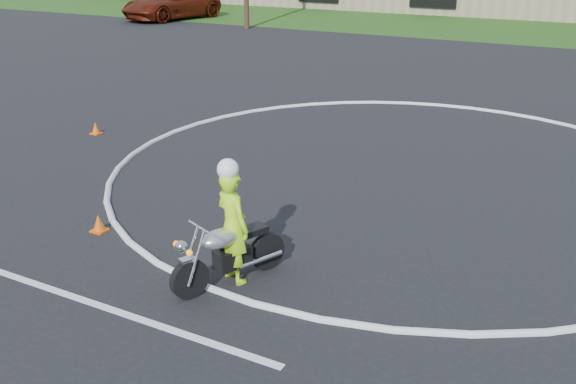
% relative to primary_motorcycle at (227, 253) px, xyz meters
% --- Properties ---
extents(ground, '(120.00, 120.00, 0.00)m').
position_rel_primary_motorcycle_xyz_m(ground, '(0.61, 2.67, -0.48)').
color(ground, black).
rests_on(ground, ground).
extents(grass_strip, '(120.00, 10.00, 0.02)m').
position_rel_primary_motorcycle_xyz_m(grass_strip, '(0.61, 29.67, -0.47)').
color(grass_strip, '#1E4714').
rests_on(grass_strip, ground).
extents(course_markings, '(19.05, 19.05, 0.12)m').
position_rel_primary_motorcycle_xyz_m(course_markings, '(2.78, 7.02, -0.47)').
color(course_markings, silver).
rests_on(course_markings, ground).
extents(primary_motorcycle, '(0.95, 1.77, 0.98)m').
position_rel_primary_motorcycle_xyz_m(primary_motorcycle, '(0.00, 0.00, 0.00)').
color(primary_motorcycle, black).
rests_on(primary_motorcycle, ground).
extents(rider_primary_grp, '(0.71, 0.60, 1.82)m').
position_rel_primary_motorcycle_xyz_m(rider_primary_grp, '(0.01, 0.13, 0.40)').
color(rider_primary_grp, '#B6FF1A').
rests_on(rider_primary_grp, ground).
extents(pickup_grp, '(4.03, 6.66, 1.73)m').
position_rel_primary_motorcycle_xyz_m(pickup_grp, '(-20.72, 25.23, 0.39)').
color(pickup_grp, '#511609').
rests_on(pickup_grp, ground).
extents(traffic_cones, '(22.29, 8.57, 0.30)m').
position_rel_primary_motorcycle_xyz_m(traffic_cones, '(3.61, 4.78, -0.34)').
color(traffic_cones, '#E6560C').
rests_on(traffic_cones, ground).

